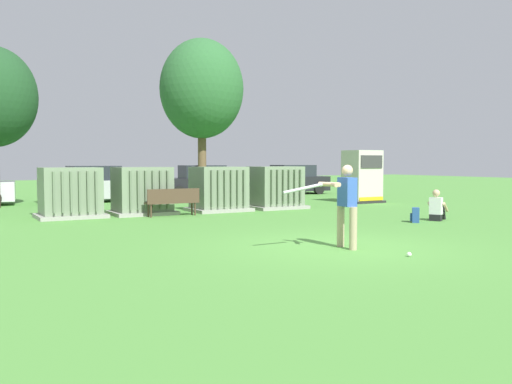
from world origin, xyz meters
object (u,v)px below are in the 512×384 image
(transformer_west, at_px, (70,193))
(transformer_mid_east, at_px, (219,190))
(generator_enclosure, at_px, (362,177))
(seated_spectator, at_px, (437,208))
(sports_ball, at_px, (409,254))
(batter, at_px, (345,202))
(parked_car_rightmost, at_px, (291,181))
(backpack, at_px, (415,215))
(transformer_mid_west, at_px, (142,191))
(parked_car_left_of_center, at_px, (91,185))
(transformer_east, at_px, (276,188))
(park_bench, at_px, (173,200))
(parked_car_right_of_center, at_px, (200,182))

(transformer_west, bearing_deg, transformer_mid_east, -3.02)
(generator_enclosure, relative_size, seated_spectator, 2.39)
(sports_ball, bearing_deg, generator_enclosure, 52.78)
(batter, bearing_deg, parked_car_rightmost, 59.68)
(backpack, bearing_deg, batter, -150.72)
(transformer_west, height_order, parked_car_rightmost, same)
(seated_spectator, xyz_separation_m, parked_car_rightmost, (3.75, 13.68, 0.38))
(transformer_mid_west, xyz_separation_m, parked_car_left_of_center, (-0.17, 6.61, -0.04))
(backpack, height_order, parked_car_rightmost, parked_car_rightmost)
(transformer_mid_west, xyz_separation_m, parked_car_rightmost, (10.95, 7.25, -0.04))
(transformer_east, distance_m, park_bench, 4.66)
(backpack, xyz_separation_m, parked_car_rightmost, (4.72, 13.73, 0.54))
(transformer_east, bearing_deg, parked_car_rightmost, 52.67)
(parked_car_left_of_center, height_order, parked_car_right_of_center, same)
(transformer_mid_west, bearing_deg, transformer_west, 177.78)
(seated_spectator, bearing_deg, batter, -154.47)
(transformer_west, bearing_deg, transformer_east, -2.55)
(transformer_west, height_order, seated_spectator, transformer_west)
(batter, height_order, sports_ball, batter)
(seated_spectator, bearing_deg, transformer_mid_east, 125.03)
(parked_car_left_of_center, bearing_deg, transformer_mid_east, -66.22)
(transformer_east, relative_size, seated_spectator, 2.18)
(transformer_west, bearing_deg, batter, -68.59)
(generator_enclosure, bearing_deg, transformer_mid_east, -175.15)
(seated_spectator, relative_size, parked_car_left_of_center, 0.23)
(seated_spectator, height_order, parked_car_rightmost, parked_car_rightmost)
(park_bench, bearing_deg, backpack, -43.88)
(transformer_east, bearing_deg, seated_spectator, -72.31)
(sports_ball, height_order, parked_car_left_of_center, parked_car_left_of_center)
(park_bench, bearing_deg, transformer_mid_west, 120.52)
(batter, relative_size, sports_ball, 19.33)
(park_bench, relative_size, batter, 1.04)
(generator_enclosure, distance_m, parked_car_right_of_center, 8.38)
(transformer_mid_west, height_order, transformer_east, same)
(generator_enclosure, bearing_deg, backpack, -119.56)
(transformer_west, height_order, generator_enclosure, generator_enclosure)
(sports_ball, relative_size, parked_car_rightmost, 0.02)
(parked_car_left_of_center, bearing_deg, transformer_mid_west, -88.54)
(parked_car_rightmost, bearing_deg, sports_ball, -117.24)
(transformer_west, xyz_separation_m, backpack, (8.59, -6.57, -0.57))
(transformer_mid_east, distance_m, parked_car_right_of_center, 7.98)
(park_bench, height_order, sports_ball, park_bench)
(batter, bearing_deg, park_bench, 94.48)
(transformer_mid_west, relative_size, parked_car_left_of_center, 0.49)
(batter, xyz_separation_m, parked_car_left_of_center, (-1.47, 15.86, -0.22))
(transformer_east, height_order, parked_car_rightmost, same)
(parked_car_left_of_center, bearing_deg, transformer_west, -108.55)
(transformer_west, relative_size, generator_enclosure, 0.91)
(transformer_west, distance_m, transformer_mid_west, 2.36)
(seated_spectator, distance_m, parked_car_right_of_center, 13.90)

